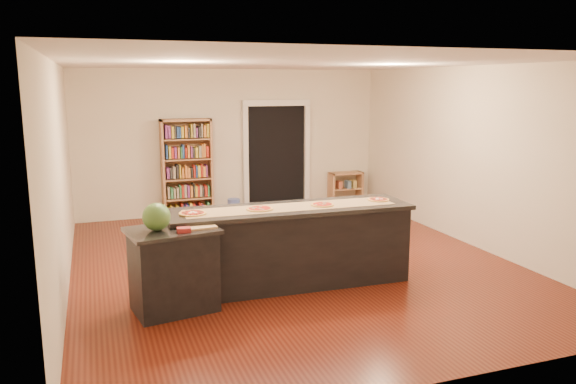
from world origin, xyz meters
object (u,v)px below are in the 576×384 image
object	(u,v)px
waste_bin	(234,208)
watermelon	(156,217)
bookshelf	(187,169)
kitchen_island	(291,246)
low_shelf	(345,189)
side_counter	(174,269)

from	to	relation	value
waste_bin	watermelon	bearing A→B (deg)	-114.18
waste_bin	watermelon	world-z (taller)	watermelon
bookshelf	watermelon	bearing A→B (deg)	-103.38
kitchen_island	low_shelf	xyz separation A→B (m)	(2.69, 4.10, -0.16)
bookshelf	low_shelf	bearing A→B (deg)	0.29
side_counter	watermelon	xyz separation A→B (m)	(-0.16, -0.02, 0.62)
low_shelf	watermelon	world-z (taller)	watermelon
bookshelf	waste_bin	bearing A→B (deg)	-15.01
kitchen_island	watermelon	xyz separation A→B (m)	(-1.68, -0.37, 0.59)
side_counter	bookshelf	xyz separation A→B (m)	(0.89, 4.43, 0.46)
side_counter	watermelon	world-z (taller)	watermelon
watermelon	waste_bin	bearing A→B (deg)	65.82
side_counter	watermelon	distance (m)	0.64
kitchen_island	low_shelf	world-z (taller)	kitchen_island
bookshelf	waste_bin	world-z (taller)	bookshelf
kitchen_island	waste_bin	size ratio (longest dim) A/B	8.81
bookshelf	waste_bin	xyz separation A→B (m)	(0.84, -0.22, -0.77)
bookshelf	watermelon	xyz separation A→B (m)	(-1.06, -4.45, 0.16)
watermelon	low_shelf	bearing A→B (deg)	45.59
low_shelf	watermelon	bearing A→B (deg)	-134.41
bookshelf	side_counter	bearing A→B (deg)	-101.42
waste_bin	watermelon	xyz separation A→B (m)	(-1.90, -4.22, 0.93)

